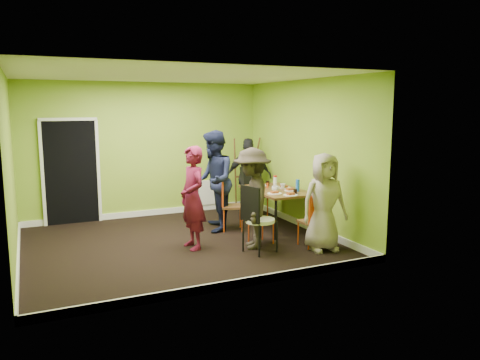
# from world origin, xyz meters

# --- Properties ---
(ground) EXTENTS (5.00, 5.00, 0.00)m
(ground) POSITION_xyz_m (0.00, 0.00, 0.00)
(ground) COLOR black
(ground) RESTS_ON ground
(room_walls) EXTENTS (5.04, 4.54, 2.82)m
(room_walls) POSITION_xyz_m (-0.02, 0.04, 0.99)
(room_walls) COLOR #81A62A
(room_walls) RESTS_ON ground
(dining_table) EXTENTS (0.90, 1.50, 0.75)m
(dining_table) POSITION_xyz_m (1.98, 0.18, 0.70)
(dining_table) COLOR black
(dining_table) RESTS_ON ground
(chair_left_far) EXTENTS (0.51, 0.51, 0.97)m
(chair_left_far) POSITION_xyz_m (1.09, 0.44, 0.55)
(chair_left_far) COLOR #F04E16
(chair_left_far) RESTS_ON ground
(chair_left_near) EXTENTS (0.41, 0.41, 0.85)m
(chair_left_near) POSITION_xyz_m (1.20, -0.60, 0.48)
(chair_left_near) COLOR #F04E16
(chair_left_near) RESTS_ON ground
(chair_back_end) EXTENTS (0.45, 0.52, 1.05)m
(chair_back_end) POSITION_xyz_m (2.02, 1.29, 0.74)
(chair_back_end) COLOR #F04E16
(chair_back_end) RESTS_ON ground
(chair_front_end) EXTENTS (0.37, 0.38, 0.89)m
(chair_front_end) POSITION_xyz_m (1.96, -1.14, 0.50)
(chair_front_end) COLOR #F04E16
(chair_front_end) RESTS_ON ground
(chair_bentwood) EXTENTS (0.53, 0.52, 1.09)m
(chair_bentwood) POSITION_xyz_m (0.96, -1.03, 0.60)
(chair_bentwood) COLOR black
(chair_bentwood) RESTS_ON ground
(easel) EXTENTS (0.65, 0.61, 1.63)m
(easel) POSITION_xyz_m (2.12, 1.86, 0.81)
(easel) COLOR brown
(easel) RESTS_ON ground
(plate_near_left) EXTENTS (0.22, 0.22, 0.01)m
(plate_near_left) POSITION_xyz_m (1.68, 0.52, 0.76)
(plate_near_left) COLOR white
(plate_near_left) RESTS_ON dining_table
(plate_near_right) EXTENTS (0.26, 0.26, 0.01)m
(plate_near_right) POSITION_xyz_m (1.74, -0.18, 0.76)
(plate_near_right) COLOR white
(plate_near_right) RESTS_ON dining_table
(plate_far_back) EXTENTS (0.26, 0.26, 0.01)m
(plate_far_back) POSITION_xyz_m (1.91, 0.69, 0.76)
(plate_far_back) COLOR white
(plate_far_back) RESTS_ON dining_table
(plate_far_front) EXTENTS (0.25, 0.25, 0.01)m
(plate_far_front) POSITION_xyz_m (1.93, -0.44, 0.76)
(plate_far_front) COLOR white
(plate_far_front) RESTS_ON dining_table
(plate_wall_back) EXTENTS (0.25, 0.25, 0.01)m
(plate_wall_back) POSITION_xyz_m (2.21, 0.29, 0.76)
(plate_wall_back) COLOR white
(plate_wall_back) RESTS_ON dining_table
(plate_wall_front) EXTENTS (0.22, 0.22, 0.01)m
(plate_wall_front) POSITION_xyz_m (2.16, -0.03, 0.76)
(plate_wall_front) COLOR white
(plate_wall_front) RESTS_ON dining_table
(thermos) EXTENTS (0.07, 0.07, 0.23)m
(thermos) POSITION_xyz_m (2.00, 0.26, 0.86)
(thermos) COLOR white
(thermos) RESTS_ON dining_table
(blue_bottle) EXTENTS (0.07, 0.07, 0.22)m
(blue_bottle) POSITION_xyz_m (2.24, -0.16, 0.86)
(blue_bottle) COLOR blue
(blue_bottle) RESTS_ON dining_table
(orange_bottle) EXTENTS (0.04, 0.04, 0.09)m
(orange_bottle) POSITION_xyz_m (1.93, 0.43, 0.79)
(orange_bottle) COLOR #F04E16
(orange_bottle) RESTS_ON dining_table
(glass_mid) EXTENTS (0.06, 0.06, 0.09)m
(glass_mid) POSITION_xyz_m (1.77, 0.39, 0.80)
(glass_mid) COLOR black
(glass_mid) RESTS_ON dining_table
(glass_back) EXTENTS (0.07, 0.07, 0.10)m
(glass_back) POSITION_xyz_m (2.02, 0.61, 0.80)
(glass_back) COLOR black
(glass_back) RESTS_ON dining_table
(glass_front) EXTENTS (0.07, 0.07, 0.10)m
(glass_front) POSITION_xyz_m (2.07, -0.36, 0.80)
(glass_front) COLOR black
(glass_front) RESTS_ON dining_table
(cup_a) EXTENTS (0.13, 0.13, 0.10)m
(cup_a) POSITION_xyz_m (1.86, 0.01, 0.80)
(cup_a) COLOR white
(cup_a) RESTS_ON dining_table
(cup_b) EXTENTS (0.10, 0.10, 0.10)m
(cup_b) POSITION_xyz_m (2.14, 0.21, 0.80)
(cup_b) COLOR white
(cup_b) RESTS_ON dining_table
(person_standing) EXTENTS (0.46, 0.65, 1.68)m
(person_standing) POSITION_xyz_m (0.13, -0.37, 0.84)
(person_standing) COLOR maroon
(person_standing) RESTS_ON ground
(person_left_far) EXTENTS (0.96, 1.09, 1.87)m
(person_left_far) POSITION_xyz_m (0.85, 0.53, 0.94)
(person_left_far) COLOR #151A34
(person_left_far) RESTS_ON ground
(person_left_near) EXTENTS (0.93, 1.21, 1.65)m
(person_left_near) POSITION_xyz_m (1.02, -0.73, 0.82)
(person_left_near) COLOR #2D261E
(person_left_near) RESTS_ON ground
(person_back_end) EXTENTS (1.04, 0.75, 1.64)m
(person_back_end) POSITION_xyz_m (2.01, 1.45, 0.82)
(person_back_end) COLOR black
(person_back_end) RESTS_ON ground
(person_front_end) EXTENTS (0.82, 0.59, 1.58)m
(person_front_end) POSITION_xyz_m (2.01, -1.34, 0.79)
(person_front_end) COLOR gray
(person_front_end) RESTS_ON ground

